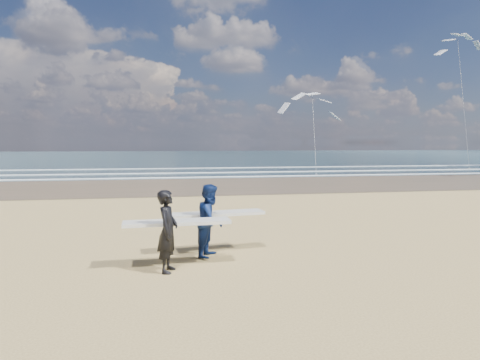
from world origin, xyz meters
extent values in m
cube|color=brown|center=(20.00, 18.00, 0.01)|extent=(220.00, 12.00, 0.01)
cube|color=#172C33|center=(20.00, 72.00, 0.01)|extent=(220.00, 100.00, 0.02)
cube|color=white|center=(20.00, 22.80, 0.05)|extent=(220.00, 0.50, 0.05)
cube|color=white|center=(20.00, 27.50, 0.05)|extent=(220.00, 0.50, 0.05)
cube|color=white|center=(20.00, 34.00, 0.05)|extent=(220.00, 0.50, 0.05)
imported|color=black|center=(0.41, 0.17, 0.82)|extent=(0.53, 0.68, 1.64)
cube|color=silver|center=(0.61, 0.52, 0.93)|extent=(2.22, 0.59, 0.07)
imported|color=#0E2051|center=(1.38, 1.19, 0.82)|extent=(0.91, 0.99, 1.65)
cube|color=silver|center=(1.58, 1.54, 0.92)|extent=(2.25, 0.79, 0.07)
cube|color=slate|center=(12.46, 24.06, 0.05)|extent=(0.12, 0.12, 0.10)
cube|color=slate|center=(30.38, 29.24, 0.05)|extent=(0.12, 0.12, 0.10)
camera|label=1|loc=(0.31, -8.31, 2.58)|focal=32.00mm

